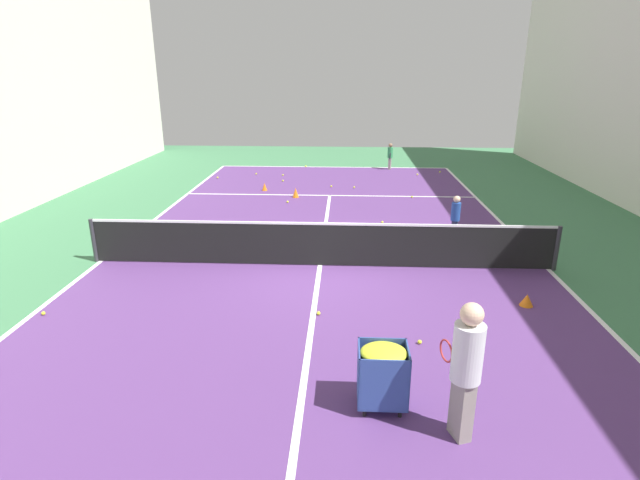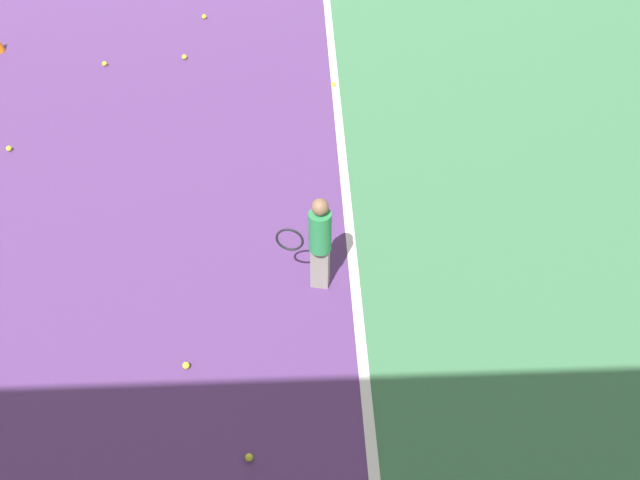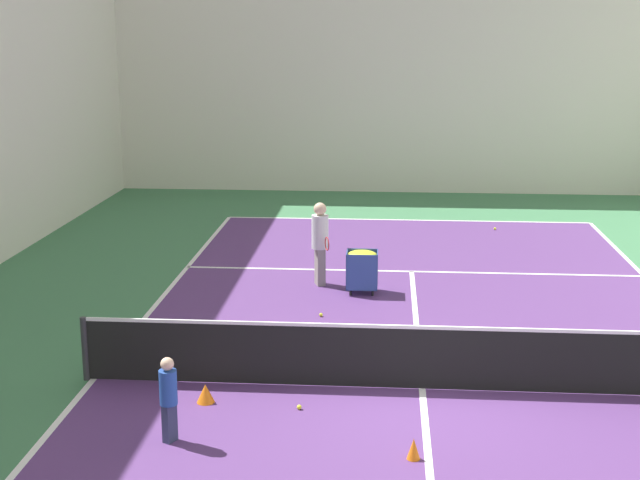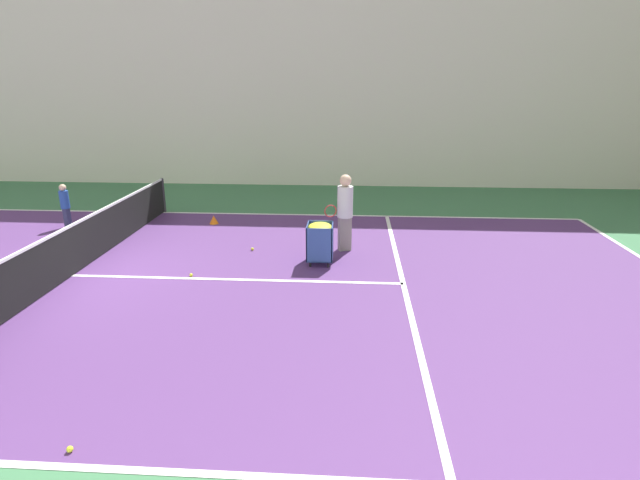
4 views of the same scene
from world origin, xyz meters
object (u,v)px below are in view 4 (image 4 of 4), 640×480
(coach_at_net, at_px, (345,208))
(ball_cart, at_px, (320,235))
(training_cone_1, at_px, (214,220))
(tennis_net, at_px, (69,251))
(child_midcourt, at_px, (65,203))
(training_cone_0, at_px, (110,225))

(coach_at_net, relative_size, ball_cart, 1.99)
(ball_cart, height_order, training_cone_1, ball_cart)
(tennis_net, xyz_separation_m, coach_at_net, (-1.92, 5.35, 0.48))
(child_midcourt, xyz_separation_m, training_cone_0, (0.21, 1.24, -0.52))
(training_cone_0, bearing_deg, tennis_net, 12.74)
(tennis_net, bearing_deg, child_midcourt, -149.63)
(ball_cart, relative_size, training_cone_1, 3.55)
(coach_at_net, height_order, training_cone_1, coach_at_net)
(training_cone_0, bearing_deg, coach_at_net, 78.99)
(tennis_net, xyz_separation_m, training_cone_1, (-3.90, 1.80, -0.40))
(coach_at_net, xyz_separation_m, training_cone_0, (-1.18, -6.05, -0.86))
(tennis_net, relative_size, ball_cart, 11.76)
(training_cone_1, bearing_deg, training_cone_0, -72.38)
(child_midcourt, height_order, ball_cart, child_midcourt)
(ball_cart, bearing_deg, tennis_net, -77.89)
(tennis_net, height_order, ball_cart, tennis_net)
(tennis_net, bearing_deg, ball_cart, 102.11)
(tennis_net, distance_m, ball_cart, 4.97)
(tennis_net, bearing_deg, coach_at_net, 109.77)
(ball_cart, bearing_deg, child_midcourt, -108.49)
(ball_cart, distance_m, training_cone_1, 4.21)
(tennis_net, relative_size, training_cone_0, 37.60)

